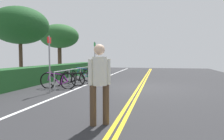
% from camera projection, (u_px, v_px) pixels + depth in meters
% --- Properties ---
extents(ground_plane, '(33.81, 13.37, 0.05)m').
position_uv_depth(ground_plane, '(140.00, 88.00, 10.05)').
color(ground_plane, '#2B2B2D').
extents(centre_line_yellow_inner, '(30.43, 0.10, 0.00)m').
position_uv_depth(centre_line_yellow_inner, '(142.00, 87.00, 10.03)').
color(centre_line_yellow_inner, gold).
rests_on(centre_line_yellow_inner, ground_plane).
extents(centre_line_yellow_outer, '(30.43, 0.10, 0.00)m').
position_uv_depth(centre_line_yellow_outer, '(138.00, 87.00, 10.06)').
color(centre_line_yellow_outer, gold).
rests_on(centre_line_yellow_outer, ground_plane).
extents(bike_lane_stripe_white, '(30.43, 0.12, 0.00)m').
position_uv_depth(bike_lane_stripe_white, '(85.00, 85.00, 10.63)').
color(bike_lane_stripe_white, white).
rests_on(bike_lane_stripe_white, ground_plane).
extents(bike_rack, '(4.72, 0.05, 0.82)m').
position_uv_depth(bike_rack, '(75.00, 72.00, 11.28)').
color(bike_rack, '#9EA0A5').
rests_on(bike_rack, ground_plane).
extents(bicycle_0, '(0.46, 1.74, 0.78)m').
position_uv_depth(bicycle_0, '(58.00, 81.00, 9.56)').
color(bicycle_0, black).
rests_on(bicycle_0, ground_plane).
extents(bicycle_1, '(0.61, 1.71, 0.71)m').
position_uv_depth(bicycle_1, '(67.00, 79.00, 10.37)').
color(bicycle_1, black).
rests_on(bicycle_1, ground_plane).
extents(bicycle_2, '(0.46, 1.75, 0.70)m').
position_uv_depth(bicycle_2, '(76.00, 78.00, 11.21)').
color(bicycle_2, black).
rests_on(bicycle_2, ground_plane).
extents(bicycle_3, '(0.62, 1.79, 0.78)m').
position_uv_depth(bicycle_3, '(80.00, 75.00, 12.22)').
color(bicycle_3, black).
rests_on(bicycle_3, ground_plane).
extents(bicycle_4, '(0.51, 1.83, 0.79)m').
position_uv_depth(bicycle_4, '(85.00, 74.00, 13.18)').
color(bicycle_4, black).
rests_on(bicycle_4, ground_plane).
extents(pedestrian, '(0.32, 0.43, 1.73)m').
position_uv_depth(pedestrian, '(99.00, 79.00, 4.48)').
color(pedestrian, '#4C3826').
rests_on(pedestrian, ground_plane).
extents(sign_post_near, '(0.36, 0.08, 2.28)m').
position_uv_depth(sign_post_near, '(49.00, 59.00, 8.40)').
color(sign_post_near, gray).
rests_on(sign_post_near, ground_plane).
extents(sign_post_far, '(0.36, 0.06, 2.42)m').
position_uv_depth(sign_post_far, '(95.00, 57.00, 13.93)').
color(sign_post_far, gray).
rests_on(sign_post_far, ground_plane).
extents(hedge_backdrop, '(13.67, 1.12, 0.91)m').
position_uv_depth(hedge_backdrop, '(52.00, 72.00, 13.21)').
color(hedge_backdrop, '#1C4C21').
rests_on(hedge_backdrop, ground_plane).
extents(tree_mid, '(3.53, 3.53, 4.53)m').
position_uv_depth(tree_mid, '(20.00, 26.00, 13.17)').
color(tree_mid, '#473323').
rests_on(tree_mid, ground_plane).
extents(tree_far_right, '(3.45, 3.45, 4.30)m').
position_uv_depth(tree_far_right, '(59.00, 36.00, 18.86)').
color(tree_far_right, '#473323').
rests_on(tree_far_right, ground_plane).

